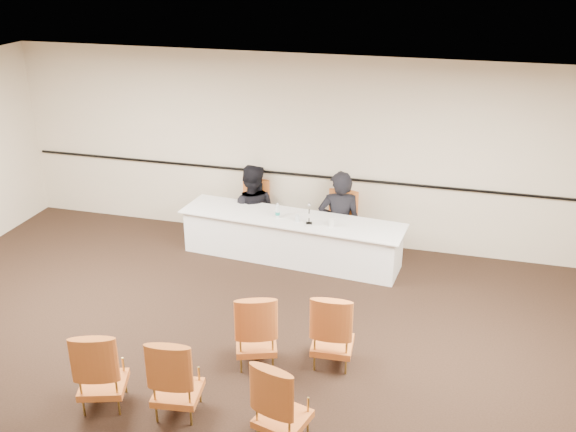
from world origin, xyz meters
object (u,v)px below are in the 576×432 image
Objects in this scene: panelist_main at (339,227)px; aud_chair_front_mid at (256,328)px; drinking_glass at (297,218)px; aud_chair_back_left at (101,367)px; panelist_main_chair at (339,223)px; water_bottle at (278,210)px; panel_table at (291,238)px; aud_chair_front_right at (333,328)px; panelist_second_chair at (252,210)px; aud_chair_back_right at (283,400)px; coffee_cup at (331,222)px; panelist_second at (252,215)px; microphone at (309,215)px; aud_chair_back_mid at (176,374)px.

panelist_main is 3.17m from aud_chair_front_mid.
aud_chair_back_left is at bearing -107.14° from drinking_glass.
panelist_main_chair is at bearing 50.77° from aud_chair_back_left.
water_bottle is (-0.86, -0.51, 0.33)m from panelist_main_chair.
panelist_main_chair is 1.00× the size of aud_chair_front_mid.
panelist_main_chair and aud_chair_back_left have the same top height.
drinking_glass reaches higher than panel_table.
aud_chair_front_right reaches higher than panel_table.
panelist_second_chair is 1.00× the size of aud_chair_back_right.
coffee_cup is (-0.00, -0.62, 0.34)m from panelist_main.
panelist_second reaches higher than aud_chair_front_right.
drinking_glass is (0.96, -0.71, 0.35)m from panelist_second.
microphone is 2.56m from aud_chair_front_mid.
panelist_main_chair is 1.49m from panelist_second_chair.
panelist_main_chair is 2.97m from aud_chair_front_right.
panelist_main is (0.66, 0.47, 0.07)m from panel_table.
water_bottle is 3.86m from aud_chair_back_left.
panelist_second is 6.32× the size of microphone.
panelist_second reaches higher than coffee_cup.
drinking_glass is (0.33, -0.07, -0.07)m from water_bottle.
microphone is 3.62m from aud_chair_back_mid.
water_bottle reaches higher than drinking_glass.
aud_chair_back_left is at bearing -159.63° from aud_chair_front_mid.
coffee_cup is 0.14× the size of aud_chair_back_left.
water_bottle is 0.24× the size of aud_chair_back_right.
aud_chair_front_mid is at bearing -78.14° from panel_table.
panelist_second is 1.82× the size of aud_chair_back_right.
aud_chair_back_left is 1.00× the size of aud_chair_back_mid.
panel_table is at bearing -30.74° from panelist_second_chair.
panel_table is 0.43m from drinking_glass.
aud_chair_back_mid is (-0.52, -3.56, -0.35)m from microphone.
panel_table is 3.62× the size of panelist_second_chair.
aud_chair_front_mid is (1.14, -3.29, 0.09)m from panelist_second.
panelist_second_chair and aud_chair_back_mid have the same top height.
panel_table is at bearing 119.25° from aud_chair_back_right.
panelist_main_chair is (0.00, 0.00, 0.06)m from panelist_main.
aud_chair_back_left reaches higher than coffee_cup.
aud_chair_back_left is (-1.14, -3.69, -0.26)m from drinking_glass.
panelist_main_chair reaches higher than panel_table.
panelist_main_chair is at bearing 47.48° from drinking_glass.
aud_chair_back_mid is (-0.86, -4.18, 0.00)m from panelist_main_chair.
panelist_main_chair and aud_chair_front_mid have the same top height.
panelist_second_chair reaches higher than water_bottle.
panel_table is at bearing 140.53° from microphone.
panel_table is 0.59m from microphone.
aud_chair_back_right is (0.63, -3.66, -0.35)m from microphone.
panel_table is at bearing 166.45° from coffee_cup.
microphone is at bearing 106.32° from aud_chair_front_right.
aud_chair_back_right is (0.82, -3.70, -0.26)m from drinking_glass.
microphone is at bearing 138.58° from panelist_second.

